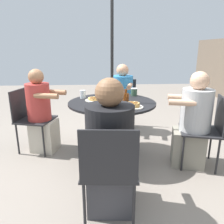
% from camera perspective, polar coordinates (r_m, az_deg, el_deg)
% --- Properties ---
extents(ground_plane, '(12.00, 12.00, 0.00)m').
position_cam_1_polar(ground_plane, '(2.98, 0.00, -11.36)').
color(ground_plane, gray).
extents(patio_table, '(1.09, 1.09, 0.74)m').
position_cam_1_polar(patio_table, '(2.75, 0.00, -0.28)').
color(patio_table, black).
rests_on(patio_table, ground).
extents(umbrella_pole, '(0.04, 0.04, 2.32)m').
position_cam_1_polar(umbrella_pole, '(2.65, 0.00, 11.47)').
color(umbrella_pole, black).
rests_on(umbrella_pole, ground).
extents(patio_chair_north, '(0.55, 0.55, 0.86)m').
position_cam_1_polar(patio_chair_north, '(2.79, 23.71, -3.58)').
color(patio_chair_north, '#232326').
rests_on(patio_chair_north, ground).
extents(diner_north, '(0.46, 0.54, 1.14)m').
position_cam_1_polar(diner_north, '(2.76, 20.27, -3.02)').
color(diner_north, gray).
rests_on(diner_north, ground).
extents(patio_chair_east, '(0.53, 0.53, 0.86)m').
position_cam_1_polar(patio_chair_east, '(3.88, 2.93, 3.08)').
color(patio_chair_east, '#232326').
rests_on(patio_chair_east, ground).
extents(diner_east, '(0.55, 0.45, 1.14)m').
position_cam_1_polar(diner_east, '(3.70, 2.60, 2.76)').
color(diner_east, slate).
rests_on(diner_east, ground).
extents(patio_chair_south, '(0.54, 0.54, 0.86)m').
position_cam_1_polar(patio_chair_south, '(3.19, -20.64, -0.85)').
color(patio_chair_south, '#232326').
rests_on(patio_chair_south, ground).
extents(diner_south, '(0.41, 0.53, 1.13)m').
position_cam_1_polar(diner_south, '(3.10, -17.99, -0.58)').
color(diner_south, beige).
rests_on(diner_south, ground).
extents(patio_chair_west, '(0.48, 0.48, 0.86)m').
position_cam_1_polar(patio_chair_west, '(1.73, -0.71, -14.31)').
color(patio_chair_west, '#232326').
rests_on(patio_chair_west, ground).
extents(diner_west, '(0.54, 0.42, 1.17)m').
position_cam_1_polar(diner_west, '(1.87, -0.55, -10.88)').
color(diner_west, '#3D3D42').
rests_on(diner_west, ground).
extents(pancake_plate_a, '(0.23, 0.23, 0.08)m').
position_cam_1_polar(pancake_plate_a, '(2.53, -0.37, 2.38)').
color(pancake_plate_a, silver).
rests_on(pancake_plate_a, patio_table).
extents(pancake_plate_b, '(0.23, 0.23, 0.07)m').
position_cam_1_polar(pancake_plate_b, '(2.46, 5.54, 1.74)').
color(pancake_plate_b, silver).
rests_on(pancake_plate_b, patio_table).
extents(pancake_plate_c, '(0.23, 0.23, 0.05)m').
position_cam_1_polar(pancake_plate_c, '(2.78, -4.62, 3.32)').
color(pancake_plate_c, silver).
rests_on(pancake_plate_c, patio_table).
extents(pancake_plate_d, '(0.23, 0.23, 0.06)m').
position_cam_1_polar(pancake_plate_d, '(2.89, 2.01, 3.96)').
color(pancake_plate_d, silver).
rests_on(pancake_plate_d, patio_table).
extents(syrup_bottle, '(0.10, 0.08, 0.17)m').
position_cam_1_polar(syrup_bottle, '(2.65, 3.62, 3.79)').
color(syrup_bottle, '#602D0F').
rests_on(syrup_bottle, patio_table).
extents(coffee_cup, '(0.09, 0.09, 0.11)m').
position_cam_1_polar(coffee_cup, '(3.07, 5.78, 5.23)').
color(coffee_cup, '#33513D').
rests_on(coffee_cup, patio_table).
extents(drinking_glass_a, '(0.08, 0.08, 0.11)m').
position_cam_1_polar(drinking_glass_a, '(2.92, -7.62, 4.60)').
color(drinking_glass_a, silver).
rests_on(drinking_glass_a, patio_table).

